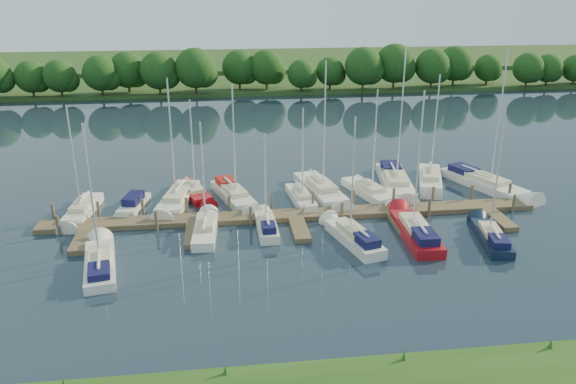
{
  "coord_description": "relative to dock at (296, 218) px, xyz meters",
  "views": [
    {
      "loc": [
        -5.72,
        -33.46,
        17.77
      ],
      "look_at": [
        -0.52,
        8.0,
        2.2
      ],
      "focal_mm": 35.0,
      "sensor_mm": 36.0,
      "label": 1
    }
  ],
  "objects": [
    {
      "name": "sailboat_n_10",
      "position": [
        18.51,
        5.31,
        0.13
      ],
      "size": [
        5.57,
        10.13,
        12.93
      ],
      "rotation": [
        0.0,
        0.0,
        3.53
      ],
      "color": "silver",
      "rests_on": "ground"
    },
    {
      "name": "dock",
      "position": [
        0.0,
        0.0,
        0.0
      ],
      "size": [
        40.0,
        6.0,
        0.4
      ],
      "color": "brown",
      "rests_on": "ground"
    },
    {
      "name": "sailboat_n_4",
      "position": [
        -4.7,
        5.14,
        0.13
      ],
      "size": [
        3.97,
        8.24,
        10.57
      ],
      "rotation": [
        0.0,
        0.0,
        3.45
      ],
      "color": "silver",
      "rests_on": "ground"
    },
    {
      "name": "sailboat_n_9",
      "position": [
        13.82,
        7.17,
        0.08
      ],
      "size": [
        4.16,
        8.34,
        10.7
      ],
      "rotation": [
        0.0,
        0.0,
        2.81
      ],
      "color": "silver",
      "rests_on": "ground"
    },
    {
      "name": "motorboat",
      "position": [
        -13.18,
        4.1,
        0.12
      ],
      "size": [
        2.39,
        5.32,
        1.49
      ],
      "rotation": [
        0.0,
        0.0,
        2.93
      ],
      "color": "silver",
      "rests_on": "ground"
    },
    {
      "name": "sailboat_n_3",
      "position": [
        -8.18,
        6.61,
        0.07
      ],
      "size": [
        3.66,
        7.02,
        8.99
      ],
      "rotation": [
        0.0,
        0.0,
        3.5
      ],
      "color": "maroon",
      "rests_on": "ground"
    },
    {
      "name": "sailboat_n_6",
      "position": [
        3.11,
        5.36,
        0.08
      ],
      "size": [
        3.79,
        9.77,
        12.32
      ],
      "rotation": [
        0.0,
        0.0,
        3.33
      ],
      "color": "silver",
      "rests_on": "ground"
    },
    {
      "name": "sailboat_n_0",
      "position": [
        -17.15,
        3.29,
        0.07
      ],
      "size": [
        2.2,
        7.32,
        9.37
      ],
      "rotation": [
        0.0,
        0.0,
        3.06
      ],
      "color": "silver",
      "rests_on": "ground"
    },
    {
      "name": "sailboat_s_0",
      "position": [
        -14.01,
        -6.17,
        0.11
      ],
      "size": [
        3.05,
        8.06,
        10.06
      ],
      "rotation": [
        0.0,
        0.0,
        0.18
      ],
      "color": "silver",
      "rests_on": "ground"
    },
    {
      "name": "sailboat_n_2",
      "position": [
        -9.63,
        4.96,
        0.07
      ],
      "size": [
        3.57,
        8.92,
        11.13
      ],
      "rotation": [
        0.0,
        0.0,
        2.94
      ],
      "color": "silver",
      "rests_on": "ground"
    },
    {
      "name": "sailboat_s_3",
      "position": [
        3.61,
        -4.56,
        0.15
      ],
      "size": [
        3.32,
        7.48,
        9.74
      ],
      "rotation": [
        0.0,
        0.0,
        0.26
      ],
      "color": "silver",
      "rests_on": "ground"
    },
    {
      "name": "far_shore",
      "position": [
        0.0,
        67.69,
        0.1
      ],
      "size": [
        180.0,
        30.0,
        0.6
      ],
      "primitive_type": "cube",
      "color": "#26431A",
      "rests_on": "ground"
    },
    {
      "name": "sailboat_s_2",
      "position": [
        -2.47,
        -1.61,
        0.13
      ],
      "size": [
        1.52,
        6.01,
        7.94
      ],
      "rotation": [
        0.0,
        0.0,
        0.02
      ],
      "color": "silver",
      "rests_on": "ground"
    },
    {
      "name": "treeline",
      "position": [
        -1.62,
        54.88,
        3.87
      ],
      "size": [
        145.62,
        9.75,
        8.23
      ],
      "color": "#38281C",
      "rests_on": "ground"
    },
    {
      "name": "sailboat_n_7",
      "position": [
        7.35,
        4.61,
        0.08
      ],
      "size": [
        3.65,
        7.79,
        9.96
      ],
      "rotation": [
        0.0,
        0.0,
        3.43
      ],
      "color": "silver",
      "rests_on": "ground"
    },
    {
      "name": "sailboat_s_1",
      "position": [
        -7.09,
        -1.64,
        0.08
      ],
      "size": [
        1.97,
        6.9,
        8.98
      ],
      "rotation": [
        0.0,
        0.0,
        -0.06
      ],
      "color": "silver",
      "rests_on": "ground"
    },
    {
      "name": "distant_hill",
      "position": [
        0.0,
        92.69,
        0.5
      ],
      "size": [
        220.0,
        40.0,
        1.4
      ],
      "primitive_type": "cube",
      "color": "#314F22",
      "rests_on": "ground"
    },
    {
      "name": "mooring_pilings",
      "position": [
        0.0,
        1.13,
        0.4
      ],
      "size": [
        38.24,
        2.84,
        2.0
      ],
      "color": "#473D33",
      "rests_on": "ground"
    },
    {
      "name": "sailboat_s_4",
      "position": [
        8.44,
        -4.02,
        0.14
      ],
      "size": [
        2.39,
        8.81,
        11.3
      ],
      "rotation": [
        0.0,
        0.0,
        -0.04
      ],
      "color": "maroon",
      "rests_on": "ground"
    },
    {
      "name": "ground",
      "position": [
        0.0,
        -7.31,
        -0.2
      ],
      "size": [
        260.0,
        260.0,
        0.0
      ],
      "primitive_type": "plane",
      "color": "#1A2734",
      "rests_on": "ground"
    },
    {
      "name": "sailboat_n_8",
      "position": [
        10.33,
        6.77,
        0.12
      ],
      "size": [
        3.77,
        10.71,
        13.32
      ],
      "rotation": [
        0.0,
        0.0,
        3.0
      ],
      "color": "silver",
      "rests_on": "ground"
    },
    {
      "name": "sailboat_s_5",
      "position": [
        13.69,
        -5.54,
        0.12
      ],
      "size": [
        2.75,
        7.09,
        9.02
      ],
      "rotation": [
        0.0,
        0.0,
        -0.19
      ],
      "color": "black",
      "rests_on": "ground"
    },
    {
      "name": "sailboat_n_5",
      "position": [
        1.08,
        3.97,
        0.07
      ],
      "size": [
        2.1,
        6.76,
        8.61
      ],
      "rotation": [
        0.0,
        0.0,
        3.23
      ],
      "color": "silver",
      "rests_on": "ground"
    }
  ]
}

